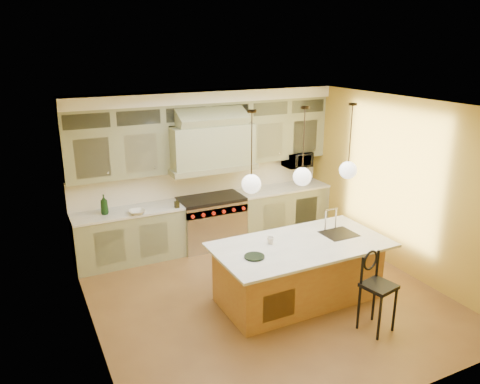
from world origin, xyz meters
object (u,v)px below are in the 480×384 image
range (211,221)px  microwave (297,159)px  counter_stool (377,287)px  kitchen_island (299,270)px

range → microwave: size_ratio=2.21×
counter_stool → microwave: 3.86m
kitchen_island → counter_stool: kitchen_island is taller
kitchen_island → microwave: (1.54, 2.50, 0.98)m
counter_stool → kitchen_island: bearing=101.4°
range → kitchen_island: (0.41, -2.40, -0.01)m
range → counter_stool: 3.63m
counter_stool → microwave: (1.06, 3.62, 0.82)m
range → kitchen_island: bearing=-80.4°
kitchen_island → counter_stool: size_ratio=2.33×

